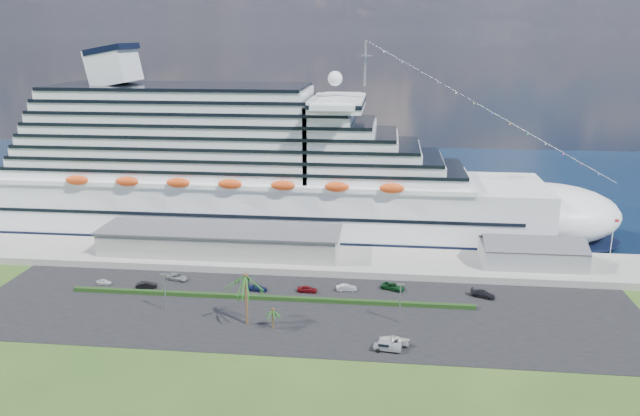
# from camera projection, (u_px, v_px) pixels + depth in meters

# --- Properties ---
(ground) EXTENTS (420.00, 420.00, 0.00)m
(ground) POSITION_uv_depth(u_px,v_px,m) (294.00, 336.00, 118.59)
(ground) COLOR #264818
(ground) RESTS_ON ground
(asphalt_lot) EXTENTS (140.00, 38.00, 0.12)m
(asphalt_lot) POSITION_uv_depth(u_px,v_px,m) (302.00, 312.00, 129.10)
(asphalt_lot) COLOR black
(asphalt_lot) RESTS_ON ground
(wharf) EXTENTS (240.00, 20.00, 1.80)m
(wharf) POSITION_uv_depth(u_px,v_px,m) (318.00, 259.00, 156.64)
(wharf) COLOR gray
(wharf) RESTS_ON ground
(water) EXTENTS (420.00, 160.00, 0.02)m
(water) POSITION_uv_depth(u_px,v_px,m) (344.00, 182.00, 243.03)
(water) COLOR black
(water) RESTS_ON ground
(cruise_ship) EXTENTS (191.00, 38.00, 54.00)m
(cruise_ship) POSITION_uv_depth(u_px,v_px,m) (252.00, 175.00, 177.64)
(cruise_ship) COLOR silver
(cruise_ship) RESTS_ON ground
(terminal_building) EXTENTS (61.00, 15.00, 6.30)m
(terminal_building) POSITION_uv_depth(u_px,v_px,m) (220.00, 240.00, 158.17)
(terminal_building) COLOR gray
(terminal_building) RESTS_ON wharf
(port_shed) EXTENTS (24.00, 12.31, 7.37)m
(port_shed) POSITION_uv_depth(u_px,v_px,m) (532.00, 254.00, 150.19)
(port_shed) COLOR gray
(port_shed) RESTS_ON wharf
(flagpole) EXTENTS (1.08, 0.16, 12.00)m
(flagpole) POSITION_uv_depth(u_px,v_px,m) (612.00, 241.00, 147.24)
(flagpole) COLOR silver
(flagpole) RESTS_ON wharf
(hedge) EXTENTS (88.00, 1.10, 0.90)m
(hedge) POSITION_uv_depth(u_px,v_px,m) (269.00, 298.00, 134.60)
(hedge) COLOR black
(hedge) RESTS_ON asphalt_lot
(lamp_post_left) EXTENTS (1.60, 0.35, 8.27)m
(lamp_post_left) POSITION_uv_depth(u_px,v_px,m) (165.00, 288.00, 127.77)
(lamp_post_left) COLOR gray
(lamp_post_left) RESTS_ON asphalt_lot
(lamp_post_right) EXTENTS (1.60, 0.35, 8.27)m
(lamp_post_right) POSITION_uv_depth(u_px,v_px,m) (400.00, 298.00, 122.69)
(lamp_post_right) COLOR gray
(lamp_post_right) RESTS_ON asphalt_lot
(palm_tall) EXTENTS (8.82, 8.82, 11.13)m
(palm_tall) POSITION_uv_depth(u_px,v_px,m) (246.00, 281.00, 121.00)
(palm_tall) COLOR #47301E
(palm_tall) RESTS_ON ground
(palm_short) EXTENTS (3.53, 3.53, 4.56)m
(palm_short) POSITION_uv_depth(u_px,v_px,m) (273.00, 312.00, 120.47)
(palm_short) COLOR #47301E
(palm_short) RESTS_ON ground
(parked_car_0) EXTENTS (3.72, 1.78, 1.23)m
(parked_car_0) POSITION_uv_depth(u_px,v_px,m) (104.00, 282.00, 142.73)
(parked_car_0) COLOR silver
(parked_car_0) RESTS_ON asphalt_lot
(parked_car_1) EXTENTS (4.85, 2.76, 1.51)m
(parked_car_1) POSITION_uv_depth(u_px,v_px,m) (146.00, 285.00, 140.60)
(parked_car_1) COLOR black
(parked_car_1) RESTS_ON asphalt_lot
(parked_car_2) EXTENTS (5.73, 3.86, 1.46)m
(parked_car_2) POSITION_uv_depth(u_px,v_px,m) (177.00, 277.00, 145.33)
(parked_car_2) COLOR gray
(parked_car_2) RESTS_ON asphalt_lot
(parked_car_3) EXTENTS (4.87, 2.67, 1.34)m
(parked_car_3) POSITION_uv_depth(u_px,v_px,m) (257.00, 288.00, 139.25)
(parked_car_3) COLOR #172051
(parked_car_3) RESTS_ON asphalt_lot
(parked_car_4) EXTENTS (4.51, 1.96, 1.51)m
(parked_car_4) POSITION_uv_depth(u_px,v_px,m) (307.00, 289.00, 138.42)
(parked_car_4) COLOR maroon
(parked_car_4) RESTS_ON asphalt_lot
(parked_car_5) EXTENTS (4.68, 2.21, 1.48)m
(parked_car_5) POSITION_uv_depth(u_px,v_px,m) (347.00, 288.00, 139.19)
(parked_car_5) COLOR #A9AAB0
(parked_car_5) RESTS_ON asphalt_lot
(parked_car_6) EXTENTS (5.89, 4.34, 1.49)m
(parked_car_6) POSITION_uv_depth(u_px,v_px,m) (393.00, 287.00, 139.83)
(parked_car_6) COLOR #0D3616
(parked_car_6) RESTS_ON asphalt_lot
(parked_car_7) EXTENTS (5.79, 4.06, 1.56)m
(parked_car_7) POSITION_uv_depth(u_px,v_px,m) (483.00, 294.00, 135.85)
(parked_car_7) COLOR black
(parked_car_7) RESTS_ON asphalt_lot
(pickup_truck) EXTENTS (5.25, 2.47, 1.78)m
(pickup_truck) POSITION_uv_depth(u_px,v_px,m) (387.00, 346.00, 112.70)
(pickup_truck) COLOR black
(pickup_truck) RESTS_ON asphalt_lot
(boat_trailer) EXTENTS (6.53, 4.40, 1.85)m
(boat_trailer) POSITION_uv_depth(u_px,v_px,m) (395.00, 340.00, 114.26)
(boat_trailer) COLOR gray
(boat_trailer) RESTS_ON asphalt_lot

